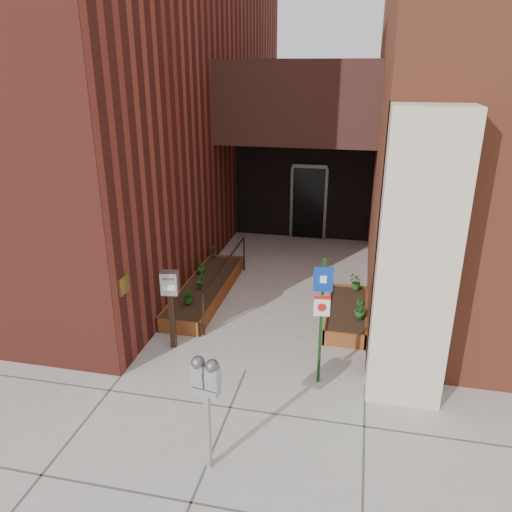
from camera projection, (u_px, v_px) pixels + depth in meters
The scene contains 15 objects.
ground at pixel (245, 371), 8.49m from camera, with size 80.00×80.00×0.00m, color #9E9991.
architecture at pixel (298, 60), 13.02m from camera, with size 20.00×14.60×10.00m.
planter_left at pixel (206, 290), 11.21m from camera, with size 0.90×3.60×0.30m.
planter_right at pixel (347, 314), 10.13m from camera, with size 0.80×2.20×0.30m.
handrail at pixel (226, 267), 10.84m from camera, with size 0.04×3.34×0.90m.
parking_meter at pixel (206, 384), 6.02m from camera, with size 0.38×0.20×1.63m.
sign_post at pixel (322, 308), 7.72m from camera, with size 0.30×0.08×2.19m.
payment_dropbox at pixel (170, 294), 8.84m from camera, with size 0.33×0.27×1.49m.
shrub_left_a at pixel (189, 295), 10.19m from camera, with size 0.29×0.29×0.32m, color #1A5C1C.
shrub_left_b at pixel (200, 280), 10.91m from camera, with size 0.18×0.18×0.33m, color #26601B.
shrub_left_c at pixel (201, 266), 11.67m from camera, with size 0.19×0.19×0.33m, color #265C1A.
shrub_left_d at pixel (213, 251), 12.61m from camera, with size 0.18×0.18×0.33m, color #255217.
shrub_right_a at pixel (360, 309), 9.57m from camera, with size 0.21×0.21×0.37m, color #18551B.
shrub_right_b at pixel (360, 308), 9.61m from camera, with size 0.19×0.19×0.36m, color #174E16.
shrub_right_c at pixel (356, 282), 10.80m from camera, with size 0.29×0.29×0.33m, color #1C611B.
Camera 1 is at (1.71, -7.01, 4.88)m, focal length 35.00 mm.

